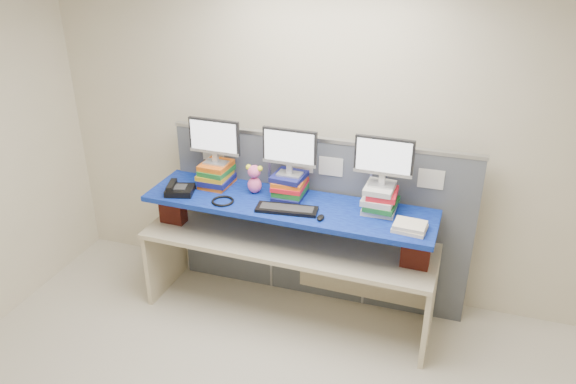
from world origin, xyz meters
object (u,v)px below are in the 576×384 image
(monitor_right, at_px, (384,159))
(desk_phone, at_px, (179,190))
(blue_board, at_px, (288,206))
(monitor_left, at_px, (214,139))
(keyboard, at_px, (287,209))
(desk, at_px, (288,254))
(monitor_center, at_px, (290,149))

(monitor_right, distance_m, desk_phone, 1.70)
(blue_board, height_order, monitor_left, monitor_left)
(keyboard, height_order, desk_phone, desk_phone)
(desk, height_order, keyboard, keyboard)
(desk, relative_size, keyboard, 4.94)
(blue_board, xyz_separation_m, monitor_center, (-0.02, 0.12, 0.44))
(desk, bearing_deg, monitor_right, 9.38)
(desk, xyz_separation_m, monitor_left, (-0.68, 0.14, 0.90))
(blue_board, xyz_separation_m, monitor_right, (0.72, 0.10, 0.46))
(blue_board, height_order, desk_phone, desk_phone)
(monitor_left, xyz_separation_m, keyboard, (0.71, -0.27, -0.41))
(desk, distance_m, keyboard, 0.51)
(monitor_center, xyz_separation_m, keyboard, (0.06, -0.25, -0.40))
(blue_board, height_order, monitor_right, monitor_right)
(monitor_center, xyz_separation_m, monitor_right, (0.74, -0.02, 0.02))
(monitor_center, bearing_deg, blue_board, -76.47)
(monitor_left, height_order, monitor_right, monitor_right)
(desk, xyz_separation_m, keyboard, (0.03, -0.13, 0.50))
(blue_board, bearing_deg, keyboard, -74.43)
(desk, height_order, desk_phone, desk_phone)
(blue_board, bearing_deg, desk_phone, -171.73)
(monitor_left, height_order, desk_phone, monitor_left)
(desk, relative_size, monitor_left, 5.50)
(monitor_left, relative_size, monitor_right, 1.00)
(monitor_right, xyz_separation_m, desk_phone, (-1.63, -0.20, -0.40))
(monitor_right, xyz_separation_m, keyboard, (-0.69, -0.22, -0.42))
(monitor_center, bearing_deg, monitor_right, 0.00)
(monitor_right, height_order, desk_phone, monitor_right)
(blue_board, distance_m, monitor_center, 0.45)
(monitor_right, bearing_deg, desk_phone, -171.24)
(keyboard, bearing_deg, desk, 97.78)
(keyboard, bearing_deg, monitor_right, 11.92)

